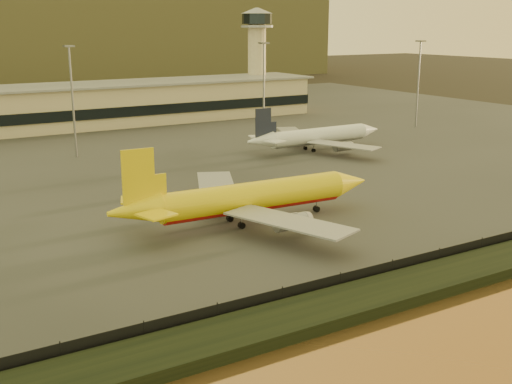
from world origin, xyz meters
TOP-DOWN VIEW (x-y plane):
  - ground at (0.00, 0.00)m, footprint 900.00×900.00m
  - embankment at (0.00, -17.00)m, footprint 320.00×7.00m
  - tarmac at (0.00, 95.00)m, footprint 320.00×220.00m
  - perimeter_fence at (0.00, -13.00)m, footprint 300.00×0.05m
  - terminal_building at (-14.52, 125.55)m, footprint 202.00×25.00m
  - control_tower at (70.00, 131.00)m, footprint 11.20×11.20m
  - apron_light_masts at (15.00, 75.00)m, footprint 152.20×12.20m
  - dhl_cargo_jet at (-1.47, 15.33)m, footprint 44.54×43.65m
  - white_narrowbody_jet at (42.90, 58.07)m, footprint 39.09×38.31m
  - gse_vehicle_yellow at (22.53, 29.09)m, footprint 4.25×2.38m
  - gse_vehicle_white at (-8.33, 38.32)m, footprint 4.53×2.91m

SIDE VIEW (x-z plane):
  - ground at x=0.00m, z-range 0.00..0.00m
  - tarmac at x=0.00m, z-range 0.00..0.20m
  - embankment at x=0.00m, z-range 0.00..1.40m
  - gse_vehicle_yellow at x=22.53m, z-range 0.20..2.01m
  - gse_vehicle_white at x=-8.33m, z-range 0.20..2.08m
  - perimeter_fence at x=0.00m, z-range 0.20..2.40m
  - white_narrowbody_jet at x=42.90m, z-range -2.07..9.20m
  - dhl_cargo_jet at x=-1.47m, z-range -2.48..10.83m
  - terminal_building at x=-14.52m, z-range -0.05..12.55m
  - apron_light_masts at x=15.00m, z-range 3.00..28.40m
  - control_tower at x=70.00m, z-range 3.91..39.41m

